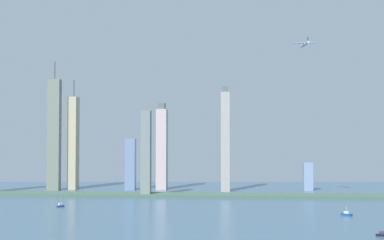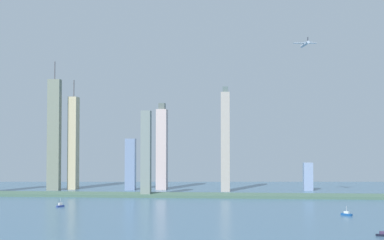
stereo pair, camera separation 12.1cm
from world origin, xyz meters
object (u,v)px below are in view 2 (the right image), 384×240
Objects in this scene: skyscraper_7 at (162,148)px; skyscraper_2 at (225,141)px; skyscraper_3 at (73,143)px; skyscraper_6 at (54,135)px; boat_2 at (60,205)px; skyscraper_1 at (308,177)px; skyscraper_4 at (146,153)px; boat_0 at (347,214)px; airplane at (305,44)px; boat_1 at (382,234)px; skyscraper_5 at (130,164)px.

skyscraper_2 is at bearing -14.40° from skyscraper_7.
skyscraper_3 is (-233.73, 18.68, -3.38)m from skyscraper_2.
skyscraper_2 is 0.79× the size of skyscraper_6.
skyscraper_3 is at bearing 44.95° from skyscraper_6.
skyscraper_1 is at bearing -18.14° from boat_2.
skyscraper_2 reaches higher than skyscraper_4.
skyscraper_1 reaches higher than boat_2.
boat_2 is at bearing -121.20° from skyscraper_4.
skyscraper_1 is 135.72m from skyscraper_2.
boat_0 reaches higher than boat_2.
boat_0 is at bearing -64.18° from skyscraper_2.
skyscraper_1 is at bearing 136.84° from boat_0.
airplane reaches higher than skyscraper_1.
skyscraper_6 reaches higher than skyscraper_3.
boat_0 is at bearing -33.47° from skyscraper_6.
boat_1 is at bearing -83.57° from boat_2.
skyscraper_7 is at bearing 10.39° from skyscraper_6.
airplane reaches higher than skyscraper_7.
skyscraper_6 reaches higher than skyscraper_7.
skyscraper_3 reaches higher than skyscraper_7.
skyscraper_3 is 96.28m from skyscraper_5.
skyscraper_3 is 34.64m from skyscraper_6.
skyscraper_6 is (-113.25, -14.94, 44.68)m from skyscraper_5.
skyscraper_5 is at bearing 112.59° from skyscraper_4.
skyscraper_6 is 20.28× the size of boat_2.
skyscraper_1 is at bearing 4.13° from skyscraper_6.
skyscraper_3 is 455.79m from boat_0.
skyscraper_3 reaches higher than boat_2.
skyscraper_2 is 293.06m from boat_0.
skyscraper_1 is at bearing 24.75° from skyscraper_4.
skyscraper_2 is at bearing -4.57° from skyscraper_3.
skyscraper_5 is 471.55m from boat_1.
skyscraper_2 is 284.99m from boat_2.
boat_1 is 341.32m from airplane.
airplane reaches higher than skyscraper_4.
skyscraper_6 is at bearing -179.07° from skyscraper_2.
boat_0 is 308.62m from boat_2.
skyscraper_6 is at bearing 54.95° from boat_2.
skyscraper_7 reaches higher than boat_1.
skyscraper_6 is 19.53× the size of boat_1.
boat_1 is (5.14, -396.47, -19.35)m from skyscraper_1.
skyscraper_2 is at bearing -6.48° from boat_2.
skyscraper_3 is at bearing 63.48° from airplane.
skyscraper_1 is 396.98m from boat_1.
skyscraper_4 is at bearing -170.66° from boat_0.
skyscraper_5 is (90.38, -7.90, -32.22)m from skyscraper_3.
skyscraper_7 is at bearing 165.60° from skyscraper_2.
skyscraper_5 is 2.23× the size of airplane.
skyscraper_6 is at bearing -166.86° from boat_0.
skyscraper_6 is 5.58× the size of airplane.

